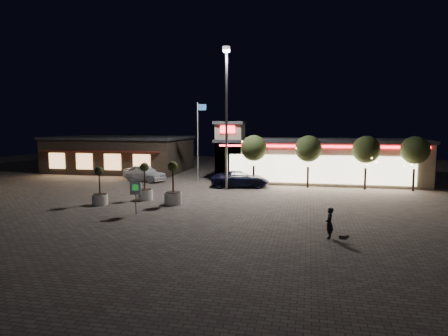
% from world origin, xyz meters
% --- Properties ---
extents(ground, '(90.00, 90.00, 0.00)m').
position_xyz_m(ground, '(0.00, 0.00, 0.00)').
color(ground, '#695E55').
rests_on(ground, ground).
extents(retail_building, '(20.40, 8.40, 6.10)m').
position_xyz_m(retail_building, '(9.51, 15.82, 2.21)').
color(retail_building, tan).
rests_on(retail_building, ground).
extents(restaurant_building, '(16.40, 11.00, 4.30)m').
position_xyz_m(restaurant_building, '(-14.00, 19.97, 2.16)').
color(restaurant_building, '#382D23').
rests_on(restaurant_building, ground).
extents(floodlight_pole, '(0.60, 0.40, 12.38)m').
position_xyz_m(floodlight_pole, '(2.00, 8.00, 7.02)').
color(floodlight_pole, gray).
rests_on(floodlight_pole, ground).
extents(flagpole, '(0.95, 0.10, 8.00)m').
position_xyz_m(flagpole, '(-1.90, 13.00, 4.74)').
color(flagpole, white).
rests_on(flagpole, ground).
extents(string_tree_a, '(2.42, 2.42, 4.79)m').
position_xyz_m(string_tree_a, '(4.00, 11.00, 3.56)').
color(string_tree_a, '#332319').
rests_on(string_tree_a, ground).
extents(string_tree_b, '(2.42, 2.42, 4.79)m').
position_xyz_m(string_tree_b, '(9.00, 11.00, 3.56)').
color(string_tree_b, '#332319').
rests_on(string_tree_b, ground).
extents(string_tree_c, '(2.42, 2.42, 4.79)m').
position_xyz_m(string_tree_c, '(14.00, 11.00, 3.56)').
color(string_tree_c, '#332319').
rests_on(string_tree_c, ground).
extents(string_tree_d, '(2.42, 2.42, 4.79)m').
position_xyz_m(string_tree_d, '(18.00, 11.00, 3.56)').
color(string_tree_d, '#332319').
rests_on(string_tree_d, ground).
extents(pickup_truck, '(5.77, 3.46, 1.50)m').
position_xyz_m(pickup_truck, '(2.86, 10.09, 0.75)').
color(pickup_truck, black).
rests_on(pickup_truck, ground).
extents(white_sedan, '(5.26, 3.63, 1.66)m').
position_xyz_m(white_sedan, '(-7.38, 11.93, 0.83)').
color(white_sedan, white).
rests_on(white_sedan, ground).
extents(pedestrian, '(0.46, 0.63, 1.59)m').
position_xyz_m(pedestrian, '(10.14, -5.62, 0.79)').
color(pedestrian, black).
rests_on(pedestrian, ground).
extents(dog, '(0.49, 0.22, 0.26)m').
position_xyz_m(dog, '(10.85, -6.11, 0.26)').
color(dog, '#59514C').
rests_on(dog, ground).
extents(planter_left, '(1.17, 1.17, 2.88)m').
position_xyz_m(planter_left, '(-3.20, 2.27, 0.89)').
color(planter_left, silver).
rests_on(planter_left, ground).
extents(planter_mid, '(1.12, 1.12, 2.76)m').
position_xyz_m(planter_mid, '(-5.65, -0.13, 0.85)').
color(planter_mid, silver).
rests_on(planter_mid, ground).
extents(planter_right, '(1.27, 1.27, 3.12)m').
position_xyz_m(planter_right, '(-0.55, 1.19, 0.96)').
color(planter_right, silver).
rests_on(planter_right, ground).
extents(valet_sign, '(0.73, 0.15, 2.21)m').
position_xyz_m(valet_sign, '(-1.83, -2.40, 1.54)').
color(valet_sign, gray).
rests_on(valet_sign, ground).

